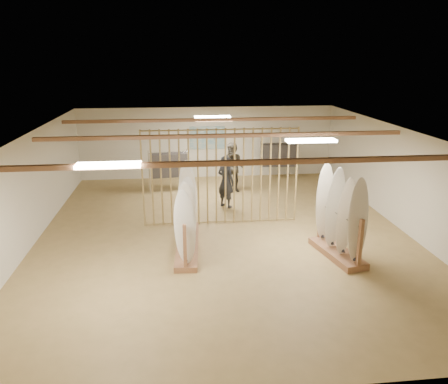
{
  "coord_description": "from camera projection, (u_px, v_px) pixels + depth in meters",
  "views": [
    {
      "loc": [
        -1.23,
        -11.09,
        4.67
      ],
      "look_at": [
        0.0,
        0.0,
        1.2
      ],
      "focal_mm": 35.0,
      "sensor_mm": 36.0,
      "label": 1
    }
  ],
  "objects": [
    {
      "name": "floor",
      "position": [
        224.0,
        233.0,
        12.05
      ],
      "size": [
        12.0,
        12.0,
        0.0
      ],
      "primitive_type": "plane",
      "color": "#A88A51",
      "rests_on": "ground"
    },
    {
      "name": "ceiling",
      "position": [
        224.0,
        133.0,
        11.22
      ],
      "size": [
        12.0,
        12.0,
        0.0
      ],
      "primitive_type": "plane",
      "rotation": [
        3.14,
        0.0,
        0.0
      ],
      "color": "gray",
      "rests_on": "ground"
    },
    {
      "name": "wall_back",
      "position": [
        207.0,
        143.0,
        17.33
      ],
      "size": [
        12.0,
        0.0,
        12.0
      ],
      "primitive_type": "plane",
      "rotation": [
        1.57,
        0.0,
        0.0
      ],
      "color": "silver",
      "rests_on": "ground"
    },
    {
      "name": "wall_front",
      "position": [
        272.0,
        308.0,
        5.94
      ],
      "size": [
        12.0,
        0.0,
        12.0
      ],
      "primitive_type": "plane",
      "rotation": [
        -1.57,
        0.0,
        0.0
      ],
      "color": "silver",
      "rests_on": "ground"
    },
    {
      "name": "wall_left",
      "position": [
        29.0,
        191.0,
        11.11
      ],
      "size": [
        0.0,
        12.0,
        12.0
      ],
      "primitive_type": "plane",
      "rotation": [
        1.57,
        0.0,
        1.57
      ],
      "color": "silver",
      "rests_on": "ground"
    },
    {
      "name": "wall_right",
      "position": [
        402.0,
        179.0,
        12.16
      ],
      "size": [
        0.0,
        12.0,
        12.0
      ],
      "primitive_type": "plane",
      "rotation": [
        1.57,
        0.0,
        -1.57
      ],
      "color": "silver",
      "rests_on": "ground"
    },
    {
      "name": "ceiling_slats",
      "position": [
        224.0,
        136.0,
        11.24
      ],
      "size": [
        9.5,
        6.12,
        0.1
      ],
      "primitive_type": "cube",
      "color": "#9A6746",
      "rests_on": "ground"
    },
    {
      "name": "light_panels",
      "position": [
        224.0,
        135.0,
        11.23
      ],
      "size": [
        1.2,
        0.35,
        0.06
      ],
      "primitive_type": "cube",
      "color": "white",
      "rests_on": "ground"
    },
    {
      "name": "bamboo_partition",
      "position": [
        221.0,
        177.0,
        12.39
      ],
      "size": [
        4.45,
        0.05,
        2.78
      ],
      "color": "#A2884E",
      "rests_on": "ground"
    },
    {
      "name": "poster",
      "position": [
        207.0,
        138.0,
        17.25
      ],
      "size": [
        1.4,
        0.03,
        0.9
      ],
      "primitive_type": "cube",
      "color": "teal",
      "rests_on": "ground"
    },
    {
      "name": "rack_left",
      "position": [
        187.0,
        223.0,
        10.95
      ],
      "size": [
        0.71,
        2.8,
        1.94
      ],
      "rotation": [
        0.0,
        0.0,
        -0.06
      ],
      "color": "#9A6746",
      "rests_on": "floor"
    },
    {
      "name": "rack_right",
      "position": [
        339.0,
        229.0,
        10.48
      ],
      "size": [
        0.95,
        1.89,
        2.11
      ],
      "rotation": [
        0.0,
        0.0,
        0.21
      ],
      "color": "#9A6746",
      "rests_on": "floor"
    },
    {
      "name": "clothing_rack_a",
      "position": [
        169.0,
        165.0,
        15.55
      ],
      "size": [
        1.38,
        0.5,
        1.48
      ],
      "rotation": [
        0.0,
        0.0,
        0.13
      ],
      "color": "silver",
      "rests_on": "floor"
    },
    {
      "name": "clothing_rack_b",
      "position": [
        279.0,
        155.0,
        17.04
      ],
      "size": [
        1.41,
        0.47,
        1.52
      ],
      "rotation": [
        0.0,
        0.0,
        -0.09
      ],
      "color": "silver",
      "rests_on": "floor"
    },
    {
      "name": "shopper_a",
      "position": [
        226.0,
        178.0,
        13.91
      ],
      "size": [
        0.83,
        0.83,
        1.92
      ],
      "primitive_type": "imported",
      "rotation": [
        0.0,
        0.0,
        2.36
      ],
      "color": "#222429",
      "rests_on": "floor"
    },
    {
      "name": "shopper_b",
      "position": [
        233.0,
        164.0,
        15.48
      ],
      "size": [
        1.2,
        1.09,
        2.03
      ],
      "primitive_type": "imported",
      "rotation": [
        0.0,
        0.0,
        -0.4
      ],
      "color": "#38342B",
      "rests_on": "floor"
    }
  ]
}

